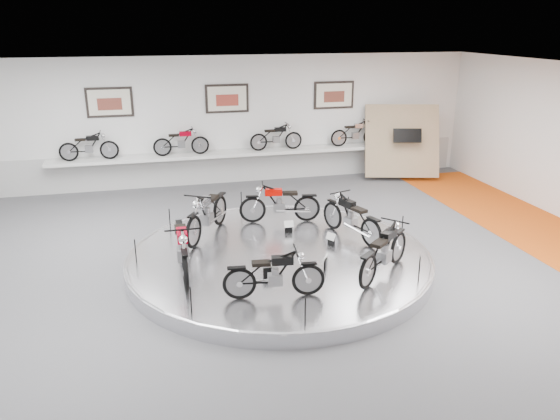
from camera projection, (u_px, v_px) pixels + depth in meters
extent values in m
plane|color=#525255|center=(283.00, 272.00, 11.38)|extent=(16.00, 16.00, 0.00)
plane|color=white|center=(283.00, 75.00, 10.08)|extent=(16.00, 16.00, 0.00)
plane|color=white|center=(228.00, 121.00, 17.15)|extent=(16.00, 0.00, 16.00)
plane|color=white|center=(502.00, 413.00, 4.31)|extent=(16.00, 0.00, 16.00)
cube|color=#BD5509|center=(560.00, 241.00, 12.95)|extent=(2.40, 12.60, 0.01)
cube|color=#BCBCBA|center=(229.00, 166.00, 17.61)|extent=(15.68, 0.04, 1.10)
cylinder|color=silver|center=(279.00, 259.00, 11.61)|extent=(6.40, 6.40, 0.30)
torus|color=#B2B2BA|center=(279.00, 254.00, 11.57)|extent=(6.40, 6.40, 0.10)
cube|color=silver|center=(230.00, 154.00, 17.20)|extent=(11.00, 0.55, 0.10)
cube|color=silver|center=(110.00, 102.00, 16.08)|extent=(1.35, 0.06, 0.88)
cube|color=silver|center=(227.00, 98.00, 16.89)|extent=(1.35, 0.06, 0.88)
cube|color=silver|center=(334.00, 95.00, 17.70)|extent=(1.35, 0.06, 0.88)
cube|color=#A18066|center=(402.00, 141.00, 17.86)|extent=(2.56, 1.52, 2.30)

